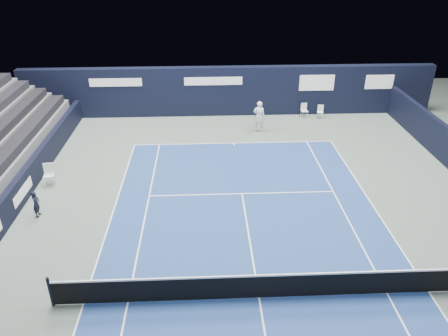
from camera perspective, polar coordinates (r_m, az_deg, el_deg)
The scene contains 11 objects.
ground at distance 15.90m, azimuth 3.73°, elevation -11.55°, with size 48.00×48.00×0.00m, color #516058.
court_surface at distance 14.42m, azimuth 4.60°, elevation -16.55°, with size 10.97×23.77×0.01m, color navy.
folding_chair_back_a at distance 28.44m, azimuth 10.43°, elevation 7.56°, with size 0.44×0.43×0.89m.
folding_chair_back_b at distance 28.48m, azimuth 12.47°, elevation 7.33°, with size 0.45×0.44×0.83m.
line_judge_chair at distance 21.58m, azimuth -21.92°, elevation -0.55°, with size 0.50×0.48×1.01m.
line_judge at distance 19.26m, azimuth -23.33°, elevation -4.30°, with size 0.42×0.28×1.15m, color black.
court_markings at distance 14.41m, azimuth 4.60°, elevation -16.53°, with size 11.03×23.83×0.00m.
tennis_net at distance 14.07m, azimuth 4.68°, elevation -15.07°, with size 12.90×0.10×1.10m.
back_sponsor_wall at distance 28.10m, azimuth 0.68°, elevation 10.03°, with size 26.00×0.63×3.10m.
side_barrier_left at distance 20.35m, azimuth -25.23°, elevation -2.89°, with size 0.33×22.00×1.20m.
tennis_player at distance 25.73m, azimuth 4.60°, elevation 6.76°, with size 0.74×0.89×1.84m.
Camera 1 is at (-1.60, -10.25, 10.02)m, focal length 35.00 mm.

